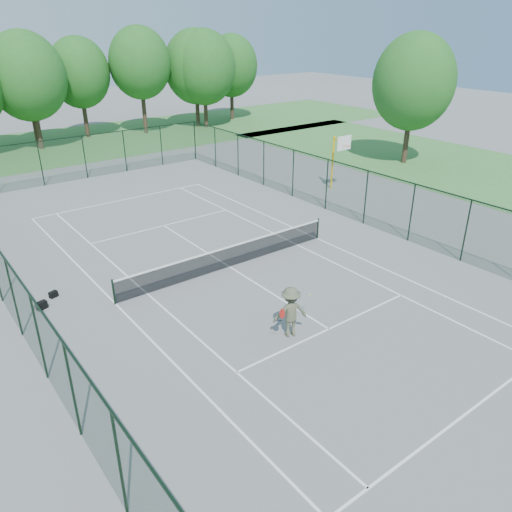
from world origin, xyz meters
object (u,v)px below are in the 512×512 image
at_px(tennis_net, 229,255).
at_px(tennis_player, 290,312).
at_px(sports_bag_a, 42,305).
at_px(basketball_goal, 339,152).

bearing_deg(tennis_net, tennis_player, -103.28).
distance_m(tennis_net, sports_bag_a, 8.04).
height_order(sports_bag_a, tennis_player, tennis_player).
distance_m(tennis_net, basketball_goal, 13.41).
bearing_deg(sports_bag_a, tennis_player, -64.54).
height_order(tennis_net, basketball_goal, basketball_goal).
bearing_deg(tennis_player, sports_bag_a, 132.30).
xyz_separation_m(tennis_net, sports_bag_a, (-7.91, 1.39, -0.42)).
bearing_deg(basketball_goal, tennis_net, -156.81).
xyz_separation_m(tennis_net, tennis_player, (-1.37, -5.80, 0.37)).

